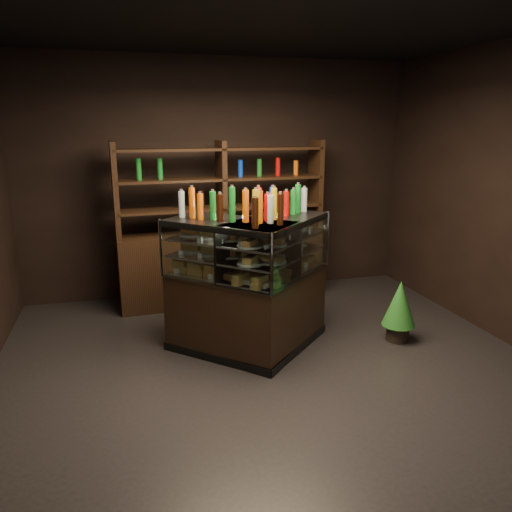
# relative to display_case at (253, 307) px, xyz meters

# --- Properties ---
(ground) EXTENTS (5.00, 5.00, 0.00)m
(ground) POSITION_rel_display_case_xyz_m (0.06, -0.59, -0.45)
(ground) COLOR black
(ground) RESTS_ON ground
(room_shell) EXTENTS (5.02, 5.02, 3.01)m
(room_shell) POSITION_rel_display_case_xyz_m (0.06, -0.59, 1.49)
(room_shell) COLOR black
(room_shell) RESTS_ON ground
(display_case) EXTENTS (1.74, 1.28, 1.33)m
(display_case) POSITION_rel_display_case_xyz_m (0.00, 0.00, 0.00)
(display_case) COLOR black
(display_case) RESTS_ON ground
(food_display) EXTENTS (1.38, 0.89, 0.41)m
(food_display) POSITION_rel_display_case_xyz_m (-0.00, -0.00, 0.57)
(food_display) COLOR #D0974A
(food_display) RESTS_ON display_case
(bottles_top) EXTENTS (1.21, 0.75, 0.30)m
(bottles_top) POSITION_rel_display_case_xyz_m (0.00, 0.00, 1.01)
(bottles_top) COLOR silver
(bottles_top) RESTS_ON display_case
(potted_conifer) EXTENTS (0.34, 0.34, 0.73)m
(potted_conifer) POSITION_rel_display_case_xyz_m (1.51, -0.20, -0.03)
(potted_conifer) COLOR black
(potted_conifer) RESTS_ON ground
(back_shelving) EXTENTS (2.55, 0.53, 2.00)m
(back_shelving) POSITION_rel_display_case_xyz_m (-0.00, 1.46, 0.16)
(back_shelving) COLOR black
(back_shelving) RESTS_ON ground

